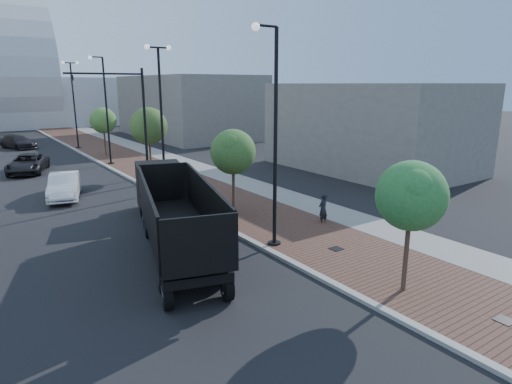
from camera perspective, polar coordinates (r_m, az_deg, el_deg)
ground at (r=13.11m, az=29.05°, el=-19.94°), size 220.00×220.00×0.00m
sidewalk at (r=46.91m, az=-17.22°, el=4.95°), size 7.00×140.00×0.12m
concrete_strip at (r=47.77m, az=-14.13°, el=5.31°), size 2.40×140.00×0.13m
curb at (r=46.01m, az=-21.37°, el=4.46°), size 0.30×140.00×0.14m
dump_truck at (r=21.09m, az=-11.62°, el=-1.67°), size 5.90×13.43×3.21m
white_sedan at (r=29.51m, az=-23.89°, el=0.74°), size 2.90×5.03×1.57m
dark_car_mid at (r=39.38m, az=-27.83°, el=3.33°), size 4.11×5.88×1.49m
dark_car_far at (r=54.95m, az=-28.86°, el=5.79°), size 3.77×5.41×1.45m
pedestrian at (r=22.19m, az=8.81°, el=-2.21°), size 0.66×0.51×1.63m
streetlight_1 at (r=18.09m, az=2.27°, el=5.72°), size 1.44×0.56×9.21m
streetlight_2 at (r=28.55m, az=-12.31°, el=9.43°), size 1.72×0.56×9.28m
streetlight_3 at (r=39.88m, az=-19.16°, el=9.51°), size 1.44×0.56×9.21m
streetlight_4 at (r=51.52m, az=-22.80°, el=10.58°), size 1.72×0.56×9.28m
traffic_mast at (r=31.02m, az=-16.05°, el=9.85°), size 5.09×0.20×8.00m
tree_0 at (r=14.95m, az=19.78°, el=-0.47°), size 2.36×2.31×4.59m
tree_1 at (r=22.97m, az=-2.97°, el=5.28°), size 2.43×2.39×4.68m
tree_2 at (r=33.66m, az=-13.89°, el=8.43°), size 2.77×2.77×5.30m
tree_3 at (r=45.08m, az=-19.42°, el=8.86°), size 2.52×2.49×4.77m
convention_center at (r=89.70m, az=-29.97°, el=11.60°), size 50.00×30.00×50.00m
commercial_block_ne at (r=60.40m, az=-8.95°, el=11.06°), size 12.00×22.00×8.00m
commercial_block_e at (r=37.43m, az=14.79°, el=8.28°), size 10.00×16.00×7.00m
utility_cover_0 at (r=15.32m, az=29.89°, el=-14.42°), size 0.50×0.50×0.02m
utility_cover_1 at (r=18.93m, az=10.51°, el=-7.34°), size 0.50×0.50×0.02m
utility_cover_2 at (r=27.39m, az=-5.91°, el=-0.47°), size 0.50×0.50×0.02m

